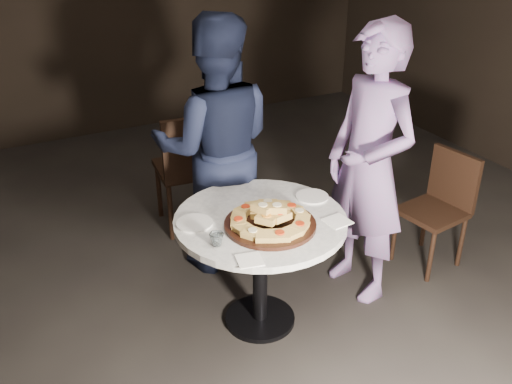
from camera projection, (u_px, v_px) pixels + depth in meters
floor at (265, 328)px, 3.27m from camera, size 7.00×7.00×0.00m
table at (260, 238)px, 3.08m from camera, size 1.10×1.10×0.69m
serving_board at (270, 224)px, 2.93m from camera, size 0.62×0.62×0.02m
focaccia_pile at (270, 217)px, 2.91m from camera, size 0.43×0.43×0.11m
plate_left at (194, 223)px, 2.96m from camera, size 0.24×0.24×0.01m
plate_right at (312, 196)px, 3.22m from camera, size 0.24×0.24×0.01m
water_glass at (217, 239)px, 2.76m from camera, size 0.09×0.09×0.07m
napkin_near at (250, 260)px, 2.66m from camera, size 0.14×0.14×0.01m
napkin_far at (338, 221)px, 2.98m from camera, size 0.13×0.13×0.01m
chair_far at (190, 164)px, 4.02m from camera, size 0.47×0.49×0.91m
chair_right at (441, 201)px, 3.71m from camera, size 0.42×0.41×0.77m
diner_navy at (216, 147)px, 3.53m from camera, size 0.97×0.88×1.64m
diner_teal at (369, 167)px, 3.26m from camera, size 0.46×0.64×1.66m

